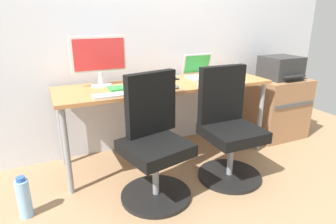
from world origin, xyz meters
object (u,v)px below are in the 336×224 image
(office_chair_right, at_px, (228,129))
(water_bottle_on_floor, at_px, (24,198))
(office_chair_left, at_px, (154,143))
(side_cabinet, at_px, (276,107))
(open_laptop, at_px, (201,72))
(desktop_monitor, at_px, (99,57))
(coffee_mug, at_px, (161,79))
(printer, at_px, (281,68))

(office_chair_right, bearing_deg, water_bottle_on_floor, 176.33)
(office_chair_left, distance_m, side_cabinet, 1.77)
(side_cabinet, relative_size, open_laptop, 2.16)
(desktop_monitor, relative_size, coffee_mug, 5.22)
(office_chair_left, xyz_separation_m, side_cabinet, (1.69, 0.50, -0.09))
(office_chair_right, xyz_separation_m, desktop_monitor, (-0.89, 0.67, 0.57))
(office_chair_left, distance_m, open_laptop, 1.06)
(office_chair_left, bearing_deg, office_chair_right, 0.14)
(coffee_mug, bearing_deg, open_laptop, 14.51)
(open_laptop, bearing_deg, coffee_mug, -165.49)
(open_laptop, bearing_deg, side_cabinet, -7.99)
(office_chair_left, distance_m, printer, 1.80)
(office_chair_left, bearing_deg, desktop_monitor, 108.42)
(side_cabinet, relative_size, water_bottle_on_floor, 2.16)
(printer, distance_m, water_bottle_on_floor, 2.72)
(office_chair_right, distance_m, water_bottle_on_floor, 1.62)
(desktop_monitor, bearing_deg, coffee_mug, -18.58)
(office_chair_left, height_order, desktop_monitor, desktop_monitor)
(side_cabinet, bearing_deg, open_laptop, 172.01)
(printer, relative_size, desktop_monitor, 0.83)
(office_chair_right, distance_m, printer, 1.19)
(desktop_monitor, bearing_deg, water_bottle_on_floor, -140.70)
(water_bottle_on_floor, distance_m, open_laptop, 1.88)
(side_cabinet, height_order, open_laptop, open_laptop)
(water_bottle_on_floor, bearing_deg, office_chair_left, -6.42)
(side_cabinet, height_order, coffee_mug, coffee_mug)
(office_chair_right, height_order, printer, office_chair_right)
(office_chair_left, height_order, water_bottle_on_floor, office_chair_left)
(office_chair_left, height_order, open_laptop, open_laptop)
(desktop_monitor, xyz_separation_m, open_laptop, (0.99, -0.04, -0.20))
(desktop_monitor, bearing_deg, office_chair_left, -71.58)
(office_chair_left, relative_size, printer, 2.35)
(printer, relative_size, water_bottle_on_floor, 1.29)
(office_chair_left, xyz_separation_m, water_bottle_on_floor, (-0.92, 0.10, -0.28))
(desktop_monitor, bearing_deg, open_laptop, -2.45)
(water_bottle_on_floor, bearing_deg, coffee_mug, 18.58)
(coffee_mug, bearing_deg, desktop_monitor, 161.42)
(printer, xyz_separation_m, desktop_monitor, (-1.92, 0.17, 0.20))
(office_chair_left, relative_size, office_chair_right, 1.00)
(office_chair_left, distance_m, desktop_monitor, 0.91)
(office_chair_right, height_order, open_laptop, open_laptop)
(office_chair_right, relative_size, printer, 2.35)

